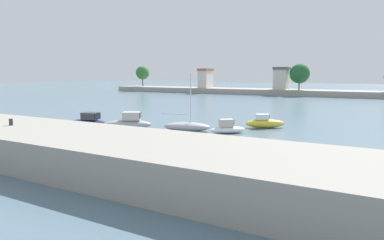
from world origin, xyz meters
TOP-DOWN VIEW (x-y plane):
  - ground_plane at (0.00, 0.00)m, footprint 400.00×400.00m
  - seawall_embankment at (0.00, -6.49)m, footprint 81.66×7.45m
  - mooring_bollard at (-12.15, -6.67)m, footprint 0.27×0.27m
  - moored_boat_0 at (-15.89, 4.70)m, footprint 5.05×2.51m
  - moored_boat_1 at (-11.16, 5.80)m, footprint 5.36×3.92m
  - moored_boat_2 at (-4.96, 7.76)m, footprint 5.29×3.24m
  - moored_boat_3 at (-0.72, 8.64)m, footprint 3.64×3.39m
  - moored_boat_4 at (1.79, 13.63)m, footprint 4.46×3.17m
  - mooring_buoy_0 at (-13.19, 1.31)m, footprint 0.36×0.36m
  - mooring_buoy_1 at (-17.66, 7.63)m, footprint 0.34×0.34m
  - mooring_buoy_2 at (8.93, 4.17)m, footprint 0.29×0.29m
  - distant_shoreline at (0.29, 71.85)m, footprint 129.63×9.73m

SIDE VIEW (x-z plane):
  - ground_plane at x=0.00m, z-range 0.00..0.00m
  - mooring_buoy_2 at x=8.93m, z-range 0.00..0.29m
  - mooring_buoy_1 at x=-17.66m, z-range 0.00..0.34m
  - mooring_buoy_0 at x=-13.19m, z-range 0.00..0.36m
  - moored_boat_2 at x=-4.96m, z-range -2.55..3.56m
  - moored_boat_3 at x=-0.72m, z-range -0.21..1.24m
  - moored_boat_4 at x=1.79m, z-range -0.20..1.36m
  - moored_boat_0 at x=-15.89m, z-range -0.22..1.48m
  - moored_boat_1 at x=-11.16m, z-range -0.25..1.67m
  - seawall_embankment at x=0.00m, z-range 0.00..2.17m
  - distant_shoreline at x=0.29m, z-range -2.26..6.56m
  - mooring_bollard at x=-12.15m, z-range 2.17..2.67m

